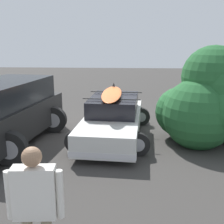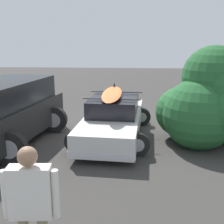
# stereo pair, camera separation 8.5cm
# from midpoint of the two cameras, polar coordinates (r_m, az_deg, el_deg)

# --- Properties ---
(ground_plane) EXTENTS (44.00, 44.00, 0.02)m
(ground_plane) POSITION_cam_midpoint_polar(r_m,az_deg,el_deg) (9.45, -1.19, -3.68)
(ground_plane) COLOR #383533
(ground_plane) RESTS_ON ground
(sedan_car) EXTENTS (2.43, 4.52, 1.52)m
(sedan_car) POSITION_cam_midpoint_polar(r_m,az_deg,el_deg) (8.63, -0.01, -1.20)
(sedan_car) COLOR silver
(sedan_car) RESTS_ON ground
(suv_car) EXTENTS (3.04, 4.58, 1.82)m
(suv_car) POSITION_cam_midpoint_polar(r_m,az_deg,el_deg) (8.52, -21.32, -0.02)
(suv_car) COLOR black
(suv_car) RESTS_ON ground
(person_bystander) EXTENTS (0.68, 0.24, 1.75)m
(person_bystander) POSITION_cam_midpoint_polar(r_m,az_deg,el_deg) (3.61, -16.02, -17.26)
(person_bystander) COLOR gray
(person_bystander) RESTS_ON ground
(bush_near_left) EXTENTS (3.08, 2.37, 2.90)m
(bush_near_left) POSITION_cam_midpoint_polar(r_m,az_deg,el_deg) (8.40, 19.40, 1.92)
(bush_near_left) COLOR brown
(bush_near_left) RESTS_ON ground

